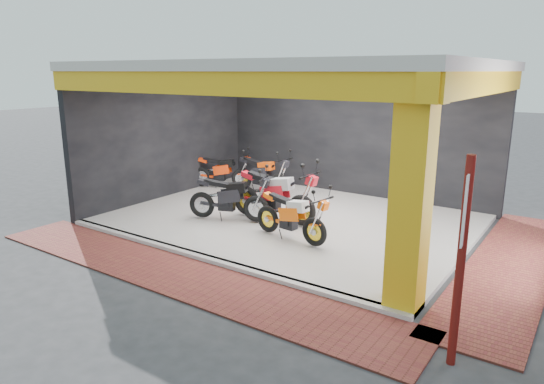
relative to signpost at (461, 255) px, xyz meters
The scene contains 17 objects.
ground 5.25m from the signpost, 159.39° to the left, with size 80.00×80.00×0.00m, color #2D2D30.
showroom_floor 6.20m from the signpost, 141.37° to the left, with size 8.00×6.00×0.10m, color white.
showroom_ceiling 6.43m from the signpost, 141.37° to the left, with size 8.40×6.40×0.20m, color beige.
back_wall 8.35m from the signpost, 124.50° to the left, with size 8.20×0.20×3.50m, color black.
left_wall 9.61m from the signpost, 156.83° to the left, with size 0.20×6.20×3.50m, color black.
corner_column 1.45m from the signpost, 133.53° to the left, with size 0.50×0.50×3.50m, color gold.
header_beam_front 5.14m from the signpost, behind, with size 8.40×0.30×0.40m, color gold.
header_beam_right 4.28m from the signpost, 100.88° to the left, with size 0.30×6.40×0.40m, color gold.
floor_kerb 4.98m from the signpost, behind, with size 8.00×0.20×0.10m, color white.
paver_front 4.93m from the signpost, behind, with size 9.00×1.40×0.03m, color brown.
paver_right 4.03m from the signpost, 88.87° to the left, with size 1.40×7.00×0.03m, color brown.
signpost is the anchor object (origin of this frame).
moto_hero 4.11m from the signpost, 144.33° to the left, with size 1.95×0.72×1.19m, color #FF600A, non-canonical shape.
moto_row_a 5.37m from the signpost, 141.45° to the left, with size 2.38×0.88×1.45m, color red, non-canonical shape.
moto_row_b 6.01m from the signpost, 150.04° to the left, with size 2.07×0.77×1.27m, color black, non-canonical shape.
moto_row_c 8.11m from the signpost, 139.07° to the left, with size 2.06×0.76×1.26m, color black, non-canonical shape.
moto_row_d 9.29m from the signpost, 144.35° to the left, with size 1.91×0.71×1.16m, color #F6380A, non-canonical shape.
Camera 1 is at (5.91, -7.38, 3.51)m, focal length 32.00 mm.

